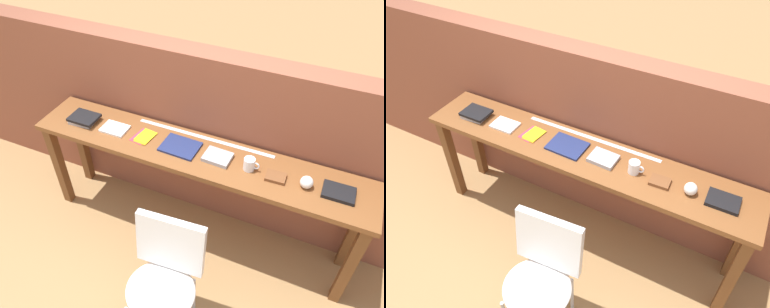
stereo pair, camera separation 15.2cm
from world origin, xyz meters
TOP-DOWN VIEW (x-y plane):
  - ground_plane at (0.00, 0.00)m, footprint 40.00×40.00m
  - brick_wall_back at (0.00, 0.64)m, footprint 6.00×0.20m
  - sideboard at (0.00, 0.30)m, footprint 2.50×0.44m
  - chair_white_moulded at (0.13, -0.47)m, footprint 0.47×0.49m
  - book_stack_leftmost at (-0.93, 0.28)m, footprint 0.21×0.17m
  - magazine_cycling at (-0.66, 0.29)m, footprint 0.20×0.15m
  - pamphlet_pile_colourful at (-0.41, 0.30)m, footprint 0.16×0.18m
  - book_open_centre at (-0.11, 0.30)m, footprint 0.27×0.22m
  - book_grey_hardcover at (0.17, 0.30)m, footprint 0.19×0.16m
  - mug at (0.40, 0.29)m, footprint 0.11×0.08m
  - leather_journal_brown at (0.59, 0.27)m, footprint 0.13×0.11m
  - sports_ball_small at (0.78, 0.28)m, footprint 0.08×0.08m
  - book_repair_rightmost at (0.98, 0.30)m, footprint 0.20×0.15m
  - ruler_metal_back_edge at (-0.00, 0.47)m, footprint 1.06×0.03m

SIDE VIEW (x-z plane):
  - ground_plane at x=0.00m, z-range 0.00..0.00m
  - chair_white_moulded at x=0.13m, z-range 0.08..0.97m
  - brick_wall_back at x=0.00m, z-range 0.00..1.48m
  - sideboard at x=0.00m, z-range 0.30..1.18m
  - ruler_metal_back_edge at x=0.00m, z-range 0.88..0.88m
  - pamphlet_pile_colourful at x=-0.41m, z-range 0.88..0.89m
  - magazine_cycling at x=-0.66m, z-range 0.88..0.90m
  - book_open_centre at x=-0.11m, z-range 0.88..0.90m
  - leather_journal_brown at x=0.59m, z-range 0.88..0.90m
  - book_repair_rightmost at x=0.98m, z-range 0.88..0.91m
  - book_grey_hardcover at x=0.17m, z-range 0.88..0.91m
  - book_stack_leftmost at x=-0.93m, z-range 0.88..0.93m
  - sports_ball_small at x=0.78m, z-range 0.88..0.96m
  - mug at x=0.40m, z-range 0.88..0.97m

